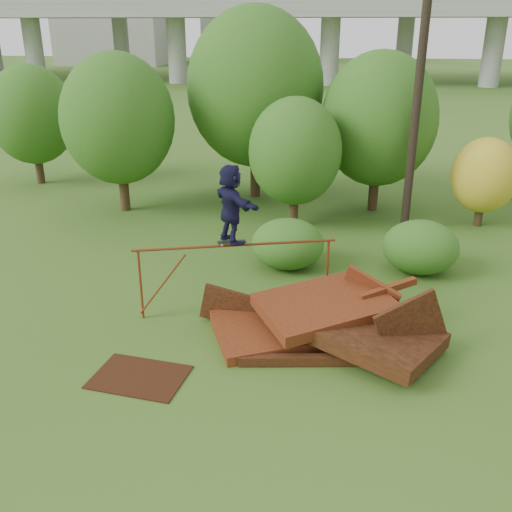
# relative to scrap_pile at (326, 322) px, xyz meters

# --- Properties ---
(ground) EXTENTS (240.00, 240.00, 0.00)m
(ground) POSITION_rel_scrap_pile_xyz_m (-0.85, -1.25, -0.42)
(ground) COLOR #2D5116
(ground) RESTS_ON ground
(scrap_pile) EXTENTS (5.62, 3.80, 1.76)m
(scrap_pile) POSITION_rel_scrap_pile_xyz_m (0.00, 0.00, 0.00)
(scrap_pile) COLOR #4B1D0D
(scrap_pile) RESTS_ON ground
(grind_rail) EXTENTS (4.61, 1.39, 1.76)m
(grind_rail) POSITION_rel_scrap_pile_xyz_m (-2.17, 1.04, 0.97)
(grind_rail) COLOR maroon
(grind_rail) RESTS_ON ground
(skateboard) EXTENTS (0.69, 0.36, 0.07)m
(skateboard) POSITION_rel_scrap_pile_xyz_m (-2.25, 1.02, 1.40)
(skateboard) COLOR black
(skateboard) RESTS_ON grind_rail
(skater) EXTENTS (1.47, 1.66, 1.82)m
(skater) POSITION_rel_scrap_pile_xyz_m (-2.25, 1.02, 2.32)
(skater) COLOR #151535
(skater) RESTS_ON skateboard
(flat_plate) EXTENTS (1.96, 1.52, 0.03)m
(flat_plate) POSITION_rel_scrap_pile_xyz_m (-3.62, -2.01, -0.40)
(flat_plate) COLOR black
(flat_plate) RESTS_ON ground
(tree_0) EXTENTS (4.04, 4.04, 5.70)m
(tree_0) POSITION_rel_scrap_pile_xyz_m (-7.68, 8.64, 2.95)
(tree_0) COLOR black
(tree_0) RESTS_ON ground
(tree_1) EXTENTS (5.22, 5.22, 7.26)m
(tree_1) POSITION_rel_scrap_pile_xyz_m (-3.07, 11.18, 3.84)
(tree_1) COLOR black
(tree_1) RESTS_ON ground
(tree_2) EXTENTS (3.11, 3.11, 4.39)m
(tree_2) POSITION_rel_scrap_pile_xyz_m (-1.26, 7.65, 2.17)
(tree_2) COLOR black
(tree_2) RESTS_ON ground
(tree_3) EXTENTS (4.14, 4.14, 5.75)m
(tree_3) POSITION_rel_scrap_pile_xyz_m (1.57, 9.88, 2.94)
(tree_3) COLOR black
(tree_3) RESTS_ON ground
(tree_4) EXTENTS (2.21, 2.21, 3.06)m
(tree_4) POSITION_rel_scrap_pile_xyz_m (5.11, 8.50, 1.36)
(tree_4) COLOR black
(tree_4) RESTS_ON ground
(tree_6) EXTENTS (3.61, 3.61, 5.05)m
(tree_6) POSITION_rel_scrap_pile_xyz_m (-12.73, 11.95, 2.55)
(tree_6) COLOR black
(tree_6) RESTS_ON ground
(shrub_left) EXTENTS (2.07, 1.91, 1.43)m
(shrub_left) POSITION_rel_scrap_pile_xyz_m (-1.17, 3.94, 0.30)
(shrub_left) COLOR #254C14
(shrub_left) RESTS_ON ground
(shrub_right) EXTENTS (2.11, 1.93, 1.49)m
(shrub_right) POSITION_rel_scrap_pile_xyz_m (2.53, 4.09, 0.33)
(shrub_right) COLOR #254C14
(shrub_right) RESTS_ON ground
(utility_pole) EXTENTS (1.40, 0.28, 9.96)m
(utility_pole) POSITION_rel_scrap_pile_xyz_m (2.52, 7.65, 4.63)
(utility_pole) COLOR black
(utility_pole) RESTS_ON ground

